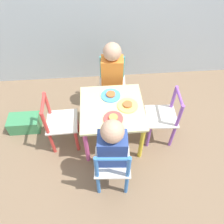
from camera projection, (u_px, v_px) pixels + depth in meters
The scene contains 12 objects.
ground_plane at pixel (112, 137), 2.10m from camera, with size 6.00×6.00×0.00m, color #7F664C.
kids_table at pixel (112, 112), 1.83m from camera, with size 0.52×0.52×0.42m.
chair_teal at pixel (112, 84), 2.19m from camera, with size 0.28×0.28×0.54m.
chair_blue at pixel (112, 166), 1.60m from camera, with size 0.28×0.28×0.54m.
chair_purple at pixel (163, 118), 1.91m from camera, with size 0.27×0.27×0.54m.
chair_red at pixel (60, 123), 1.87m from camera, with size 0.27×0.27×0.54m.
child_back at pixel (112, 74), 2.01m from camera, with size 0.21×0.22×0.75m.
child_front at pixel (112, 147), 1.52m from camera, with size 0.21×0.22×0.72m.
plate_back at pixel (111, 95), 1.86m from camera, with size 0.17×0.17×0.03m.
plate_front at pixel (113, 118), 1.69m from camera, with size 0.15×0.15×0.03m.
plate_right at pixel (128, 105), 1.78m from camera, with size 0.17×0.17×0.03m.
storage_bin at pixel (25, 123), 2.11m from camera, with size 0.29×0.17×0.15m.
Camera 1 is at (-0.10, -1.20, 1.73)m, focal length 35.00 mm.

